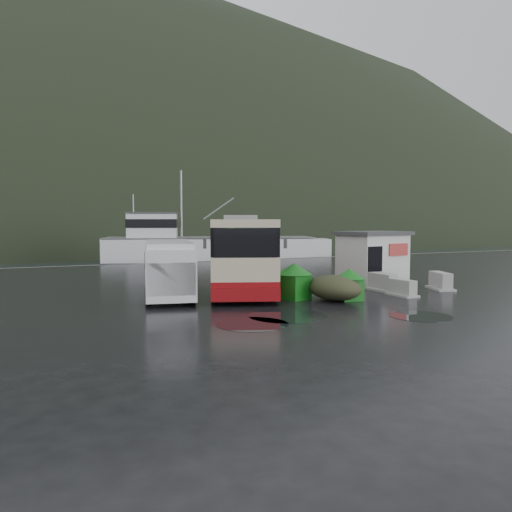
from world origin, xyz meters
name	(u,v)px	position (x,y,z in m)	size (l,w,h in m)	color
ground	(260,296)	(0.00, 0.00, 0.00)	(160.00, 160.00, 0.00)	black
harbor_water	(67,235)	(0.00, 110.00, 0.00)	(300.00, 180.00, 0.02)	black
quay_edge	(155,263)	(0.00, 20.00, 0.00)	(160.00, 0.60, 1.50)	#999993
headland	(65,228)	(10.00, 250.00, 0.00)	(780.00, 540.00, 570.00)	black
coach_bus	(240,286)	(0.67, 3.87, 0.00)	(3.29, 13.35, 3.78)	#BDAC8F
white_van	(169,297)	(-3.88, 1.50, 0.00)	(2.11, 6.12, 2.56)	silver
waste_bin_left	(294,299)	(0.98, -1.38, 0.00)	(1.15, 1.15, 1.61)	#126516
waste_bin_right	(349,300)	(3.05, -2.62, 0.00)	(0.99, 0.99, 1.37)	#126516
dome_tent	(334,300)	(2.43, -2.37, 0.00)	(1.99, 2.78, 1.09)	#343721
ticket_kiosk	(372,283)	(7.88, 1.95, 0.00)	(3.67, 2.78, 2.87)	silver
jersey_barrier_a	(402,296)	(5.95, -2.67, 0.00)	(0.77, 1.53, 0.77)	#999993
jersey_barrier_b	(440,290)	(9.18, -1.80, 0.00)	(0.87, 1.75, 0.87)	#999993
jersey_barrier_c	(382,291)	(6.25, -0.88, 0.00)	(0.86, 1.72, 0.86)	#999993
fishing_trawler	(210,255)	(7.45, 27.46, 0.00)	(24.56, 5.39, 9.82)	silver
puddles	(308,300)	(1.34, -1.98, 0.01)	(10.61, 13.87, 0.01)	black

